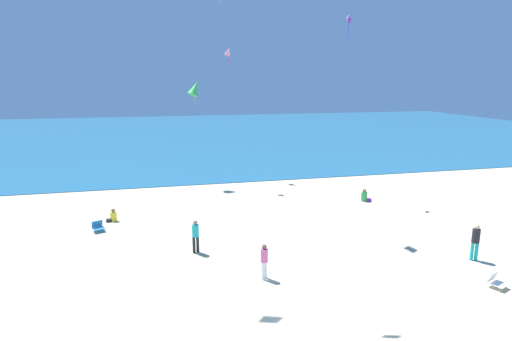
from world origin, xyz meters
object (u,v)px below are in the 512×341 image
object	(u,v)px
person_0	(196,234)
kite_pink	(228,51)
person_1	(476,240)
person_2	(113,216)
person_4	(264,259)
kite_purple	(349,21)
person_3	(365,197)
beach_chair_near_camera	(496,280)
kite_green	(195,89)
beach_chair_far_right	(98,226)

from	to	relation	value
person_0	kite_pink	xyz separation A→B (m)	(3.65, 11.95, 8.66)
person_1	person_2	size ratio (longest dim) A/B	2.24
person_4	kite_purple	world-z (taller)	kite_purple
person_2	person_3	xyz separation A→B (m)	(15.39, 0.37, 0.03)
beach_chair_near_camera	kite_green	xyz separation A→B (m)	(-9.38, 18.57, 6.73)
beach_chair_far_right	beach_chair_near_camera	bearing A→B (deg)	34.77
beach_chair_near_camera	kite_purple	world-z (taller)	kite_purple
beach_chair_near_camera	kite_green	size ratio (longest dim) A/B	0.45
person_2	kite_pink	distance (m)	13.74
person_3	person_4	distance (m)	12.67
beach_chair_far_right	kite_pink	size ratio (longest dim) A/B	0.56
beach_chair_near_camera	person_4	world-z (taller)	person_4
beach_chair_far_right	person_1	distance (m)	17.93
person_2	person_4	xyz separation A→B (m)	(6.42, -8.56, 0.56)
beach_chair_far_right	person_0	size ratio (longest dim) A/B	0.48
beach_chair_near_camera	beach_chair_far_right	bearing A→B (deg)	-145.68
beach_chair_far_right	person_4	world-z (taller)	person_4
person_0	kite_green	distance (m)	14.16
beach_chair_near_camera	kite_purple	xyz separation A→B (m)	(-0.27, 13.18, 10.89)
person_0	person_2	xyz separation A→B (m)	(-4.06, 5.38, -0.62)
person_3	kite_pink	world-z (taller)	kite_pink
beach_chair_far_right	kite_purple	xyz separation A→B (m)	(15.07, 3.41, 10.90)
person_2	person_0	bearing A→B (deg)	115.26
person_1	person_4	size ratio (longest dim) A/B	1.14
person_0	kite_purple	size ratio (longest dim) A/B	0.99
person_3	person_4	bearing A→B (deg)	-123.83
beach_chair_near_camera	person_1	bearing A→B (deg)	134.40
person_2	kite_pink	xyz separation A→B (m)	(7.70, 6.57, 9.28)
person_0	kite_purple	world-z (taller)	kite_purple
person_0	person_1	world-z (taller)	person_1
person_2	beach_chair_near_camera	bearing A→B (deg)	130.90
person_0	person_4	world-z (taller)	person_0
person_1	kite_green	distance (m)	20.22
kite_green	beach_chair_near_camera	bearing A→B (deg)	-63.20
person_3	kite_purple	bearing A→B (deg)	131.61
kite_pink	kite_green	size ratio (longest dim) A/B	0.77
kite_pink	person_4	bearing A→B (deg)	-94.86
beach_chair_far_right	person_2	world-z (taller)	person_2
beach_chair_far_right	kite_green	distance (m)	12.59
person_1	kite_pink	size ratio (longest dim) A/B	1.24
beach_chair_far_right	person_3	distance (m)	16.09
person_3	kite_green	size ratio (longest dim) A/B	0.48
person_1	kite_green	bearing A→B (deg)	-124.92
person_1	person_2	xyz separation A→B (m)	(-15.68, 8.97, -0.67)
person_2	kite_purple	world-z (taller)	kite_purple
beach_chair_near_camera	person_2	world-z (taller)	person_2
person_1	person_3	xyz separation A→B (m)	(-0.29, 9.34, -0.64)
person_0	kite_pink	size ratio (longest dim) A/B	1.16
person_0	person_4	size ratio (longest dim) A/B	1.07
kite_purple	kite_pink	bearing A→B (deg)	145.58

